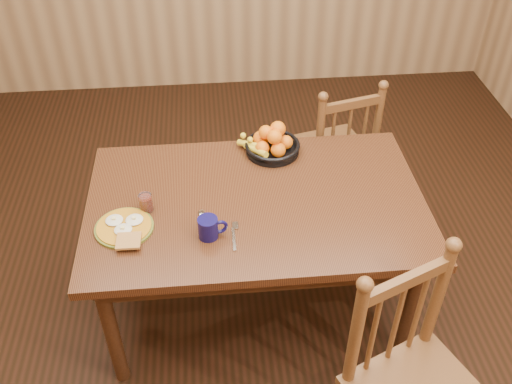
{
  "coord_description": "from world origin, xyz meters",
  "views": [
    {
      "loc": [
        -0.19,
        -2.04,
        2.51
      ],
      "look_at": [
        0.0,
        0.0,
        0.8
      ],
      "focal_mm": 40.0,
      "sensor_mm": 36.0,
      "label": 1
    }
  ],
  "objects": [
    {
      "name": "spoon",
      "position": [
        -0.25,
        -0.1,
        0.75
      ],
      "size": [
        0.05,
        0.16,
        0.01
      ],
      "rotation": [
        0.0,
        0.0,
        0.24
      ],
      "color": "silver",
      "rests_on": "dining_table"
    },
    {
      "name": "fruit_bowl",
      "position": [
        0.12,
        0.38,
        0.81
      ],
      "size": [
        0.32,
        0.29,
        0.17
      ],
      "color": "black",
      "rests_on": "dining_table"
    },
    {
      "name": "dining_table",
      "position": [
        0.0,
        0.0,
        0.67
      ],
      "size": [
        1.6,
        1.0,
        0.75
      ],
      "color": "black",
      "rests_on": "ground"
    },
    {
      "name": "coffee_mug",
      "position": [
        -0.23,
        -0.22,
        0.8
      ],
      "size": [
        0.13,
        0.09,
        0.1
      ],
      "color": "#0E0B3E",
      "rests_on": "dining_table"
    },
    {
      "name": "fork",
      "position": [
        -0.12,
        -0.23,
        0.75
      ],
      "size": [
        0.03,
        0.18,
        0.0
      ],
      "rotation": [
        0.0,
        0.0,
        -0.01
      ],
      "color": "silver",
      "rests_on": "dining_table"
    },
    {
      "name": "chair_far",
      "position": [
        0.54,
        0.73,
        0.47
      ],
      "size": [
        0.53,
        0.52,
        0.97
      ],
      "rotation": [
        0.0,
        0.0,
        3.39
      ],
      "color": "#4A2B16",
      "rests_on": "ground"
    },
    {
      "name": "juice_glass",
      "position": [
        -0.51,
        -0.02,
        0.79
      ],
      "size": [
        0.06,
        0.06,
        0.09
      ],
      "color": "silver",
      "rests_on": "dining_table"
    },
    {
      "name": "breakfast_plate",
      "position": [
        -0.6,
        -0.15,
        0.76
      ],
      "size": [
        0.26,
        0.29,
        0.04
      ],
      "color": "#59601E",
      "rests_on": "dining_table"
    },
    {
      "name": "room",
      "position": [
        0.0,
        0.0,
        1.35
      ],
      "size": [
        4.52,
        5.02,
        2.72
      ],
      "color": "black",
      "rests_on": "ground"
    }
  ]
}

